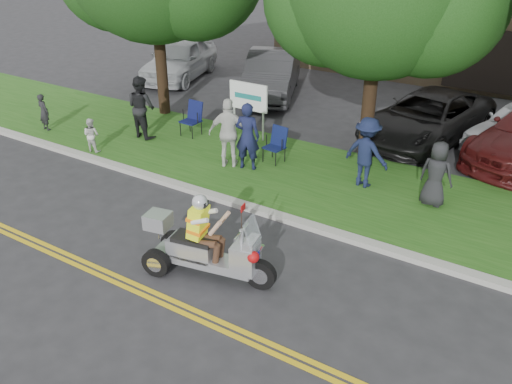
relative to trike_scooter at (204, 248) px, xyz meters
The scene contains 19 objects.
ground 0.78m from the trike_scooter, 99.45° to the right, with size 120.00×120.00×0.00m, color #28282B.
centerline_near 1.23m from the trike_scooter, 94.44° to the right, with size 60.00×0.10×0.01m, color gold.
centerline_far 1.10m from the trike_scooter, 95.21° to the right, with size 60.00×0.10×0.01m, color gold.
curb 2.60m from the trike_scooter, 91.91° to the left, with size 60.00×0.25×0.12m, color #A8A89E.
grass_verge 4.72m from the trike_scooter, 91.03° to the left, with size 60.00×4.00×0.10m, color #1F5115.
business_sign 6.82m from the trike_scooter, 116.10° to the left, with size 1.25×0.06×1.75m.
trike_scooter is the anchor object (origin of this frame).
lawn_chair_a 7.06m from the trike_scooter, 129.81° to the left, with size 0.56×0.58×1.01m.
lawn_chair_b 5.26m from the trike_scooter, 105.72° to the left, with size 0.56×0.58×0.94m.
spectator_adult_left 4.63m from the trike_scooter, 113.18° to the left, with size 0.64×0.42×1.76m, color #161B3E.
spectator_adult_mid 7.23m from the trike_scooter, 141.60° to the left, with size 0.88×0.69×1.81m, color black.
spectator_adult_right 4.73m from the trike_scooter, 119.11° to the left, with size 1.06×0.44×1.81m, color silver.
spectator_chair_a 5.06m from the trike_scooter, 77.06° to the left, with size 1.12×0.64×1.73m, color #141B39.
spectator_chair_b 5.60m from the trike_scooter, 59.72° to the left, with size 0.74×0.48×1.52m, color black.
child_left 9.20m from the trike_scooter, 158.94° to the left, with size 0.41×0.27×1.12m, color black.
child_right 6.74m from the trike_scooter, 154.58° to the left, with size 0.46×0.36×0.95m, color silver.
parked_car_far_left 13.77m from the trike_scooter, 131.27° to the left, with size 1.88×4.67×1.59m, color #B5B8BC.
parked_car_left 11.35m from the trike_scooter, 114.66° to the left, with size 1.70×4.88×1.61m, color #2D2D2F.
parked_car_mid 9.03m from the trike_scooter, 80.99° to the left, with size 2.33×5.05×1.40m, color black.
Camera 1 is at (5.33, -6.01, 6.02)m, focal length 38.00 mm.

